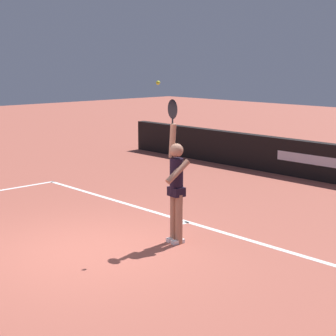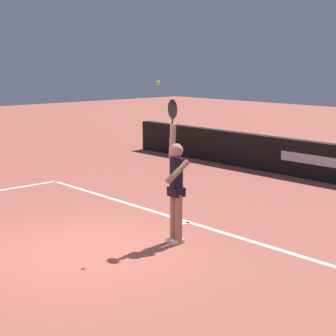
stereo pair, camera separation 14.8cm
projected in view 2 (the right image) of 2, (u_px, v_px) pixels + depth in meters
name	position (u px, v px, depth m)	size (l,w,h in m)	color
ground_plane	(83.00, 250.00, 9.39)	(60.00, 60.00, 0.00)	#A75343
court_lines	(77.00, 252.00, 9.32)	(10.39, 5.41, 0.00)	white
back_wall	(336.00, 164.00, 14.50)	(15.67, 0.30, 1.03)	black
tennis_player	(176.00, 184.00, 9.62)	(0.45, 0.50, 2.53)	#A87259
tennis_ball	(158.00, 83.00, 9.22)	(0.07, 0.07, 0.07)	#C8DB2F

